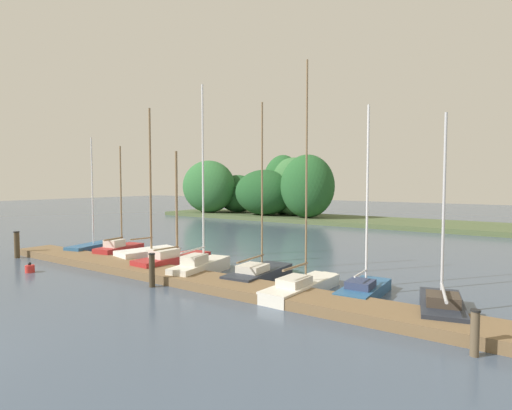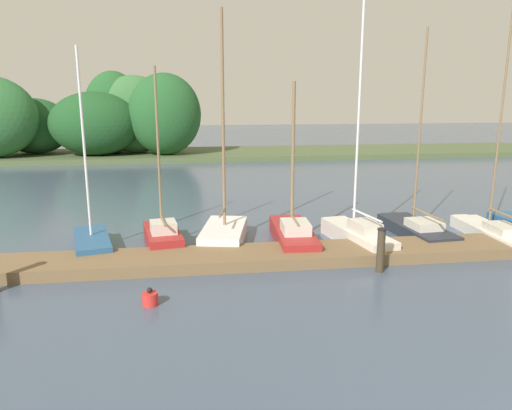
{
  "view_description": "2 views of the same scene",
  "coord_description": "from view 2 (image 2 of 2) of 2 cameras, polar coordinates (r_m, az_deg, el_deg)",
  "views": [
    {
      "loc": [
        11.83,
        -2.06,
        4.06
      ],
      "look_at": [
        3.11,
        10.49,
        3.18
      ],
      "focal_mm": 28.94,
      "sensor_mm": 36.0,
      "label": 1
    },
    {
      "loc": [
        -5.79,
        -4.1,
        5.02
      ],
      "look_at": [
        -3.61,
        11.39,
        1.44
      ],
      "focal_mm": 33.73,
      "sensor_mm": 36.0,
      "label": 2
    }
  ],
  "objects": [
    {
      "name": "sailboat_2",
      "position": [
        16.85,
        -3.77,
        -3.04
      ],
      "size": [
        1.95,
        3.41,
        7.75
      ],
      "rotation": [
        0.0,
        0.0,
        1.37
      ],
      "color": "white",
      "rests_on": "ground"
    },
    {
      "name": "sailboat_0",
      "position": [
        16.81,
        -18.9,
        -4.06
      ],
      "size": [
        1.72,
        3.23,
        6.52
      ],
      "rotation": [
        0.0,
        0.0,
        1.81
      ],
      "color": "#285684",
      "rests_on": "ground"
    },
    {
      "name": "sailboat_5",
      "position": [
        18.52,
        18.36,
        -2.53
      ],
      "size": [
        1.56,
        4.04,
        7.28
      ],
      "rotation": [
        0.0,
        0.0,
        1.64
      ],
      "color": "#232833",
      "rests_on": "ground"
    },
    {
      "name": "mooring_piling_1",
      "position": [
        14.39,
        14.57,
        -5.21
      ],
      "size": [
        0.26,
        0.26,
        1.31
      ],
      "color": "#3D3323",
      "rests_on": "ground"
    },
    {
      "name": "sailboat_1",
      "position": [
        16.62,
        -11.03,
        -3.5
      ],
      "size": [
        1.5,
        3.03,
        5.94
      ],
      "rotation": [
        0.0,
        0.0,
        1.73
      ],
      "color": "maroon",
      "rests_on": "ground"
    },
    {
      "name": "far_shore",
      "position": [
        40.27,
        -16.27,
        9.23
      ],
      "size": [
        51.16,
        8.12,
        6.96
      ],
      "color": "#4C5B38",
      "rests_on": "ground"
    },
    {
      "name": "channel_buoy_1",
      "position": [
        12.25,
        -12.44,
        -10.77
      ],
      "size": [
        0.39,
        0.39,
        0.46
      ],
      "color": "red",
      "rests_on": "ground"
    },
    {
      "name": "dock_pier",
      "position": [
        15.83,
        13.93,
        -5.35
      ],
      "size": [
        23.48,
        1.8,
        0.35
      ],
      "color": "brown",
      "rests_on": "ground"
    },
    {
      "name": "sailboat_6",
      "position": [
        19.06,
        26.15,
        -2.74
      ],
      "size": [
        1.2,
        4.37,
        8.38
      ],
      "rotation": [
        0.0,
        0.0,
        1.54
      ],
      "color": "silver",
      "rests_on": "ground"
    },
    {
      "name": "sailboat_4",
      "position": [
        16.83,
        11.75,
        -3.24
      ],
      "size": [
        1.61,
        3.99,
        8.18
      ],
      "rotation": [
        0.0,
        0.0,
        1.75
      ],
      "color": "silver",
      "rests_on": "ground"
    },
    {
      "name": "sailboat_3",
      "position": [
        16.67,
        4.35,
        -3.29
      ],
      "size": [
        1.39,
        4.21,
        5.47
      ],
      "rotation": [
        0.0,
        0.0,
        1.52
      ],
      "color": "maroon",
      "rests_on": "ground"
    }
  ]
}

